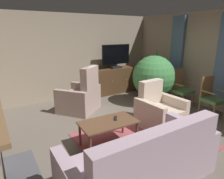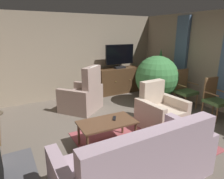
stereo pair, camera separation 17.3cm
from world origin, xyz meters
name	(u,v)px [view 1 (the left image)]	position (x,y,z in m)	size (l,w,h in m)	color
ground_plane	(132,136)	(0.00, 0.00, -0.02)	(6.13, 6.59, 0.04)	#665B51
wall_back	(73,57)	(0.00, 3.05, 1.28)	(6.13, 0.10, 2.57)	gray
wall_right_with_window	(219,62)	(2.81, 0.00, 1.28)	(0.10, 6.59, 2.57)	gray
curtain_panel_far	(177,53)	(2.70, 1.30, 1.41)	(0.10, 0.44, 2.16)	slate
rug_central	(142,140)	(0.03, -0.30, 0.01)	(2.26, 1.99, 0.01)	#9E474C
tv_cabinet	(115,81)	(1.34, 2.70, 0.40)	(1.55, 0.55, 0.85)	#352315
television	(116,56)	(1.34, 2.64, 1.27)	(1.04, 0.20, 0.78)	black
coffee_table	(108,124)	(-0.59, -0.06, 0.42)	(1.06, 0.61, 0.47)	brown
tv_remote	(116,118)	(-0.42, -0.03, 0.48)	(0.17, 0.05, 0.02)	black
sofa_floral	(143,163)	(-0.70, -1.15, 0.32)	(2.19, 0.91, 0.96)	#AD93A3
armchair_near_window	(81,97)	(-0.35, 1.76, 0.37)	(1.27, 1.26, 1.22)	#A3897F
armchair_by_fireplace	(159,112)	(0.77, 0.03, 0.32)	(0.89, 0.88, 0.99)	#C6B29E
side_chair_tucked_against_wall	(211,97)	(2.18, -0.29, 0.52)	(0.48, 0.51, 1.00)	#4C703D
side_chair_nearest_door	(181,87)	(2.18, 0.60, 0.54)	(0.50, 0.47, 1.05)	#4C703D
potted_plant_on_hearth_side	(154,77)	(1.66, 1.17, 0.79)	(1.20, 1.20, 1.40)	#99664C
potted_plant_small_fern_corner	(156,69)	(2.39, 1.84, 0.84)	(0.52, 0.52, 1.52)	beige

